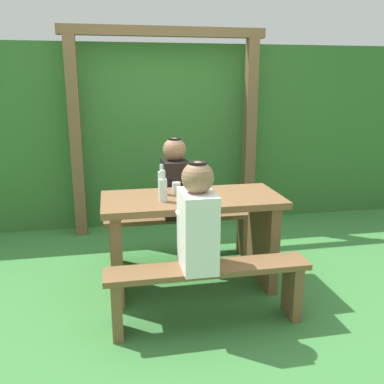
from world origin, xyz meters
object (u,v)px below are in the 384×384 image
Objects in this scene: picnic_table at (192,227)px; drinking_glass at (176,188)px; person_black_coat at (175,181)px; cell_phone at (186,202)px; person_white_shirt at (197,220)px; bottle_right at (163,189)px; bench_near at (208,283)px; bench_far at (180,228)px; bottle_left at (162,182)px.

drinking_glass is (-0.11, 0.11, 0.30)m from picnic_table.
cell_phone is (-0.03, -0.72, 0.01)m from person_black_coat.
person_white_shirt is (-0.08, -0.56, 0.25)m from picnic_table.
bench_near is at bearing -63.34° from bottle_right.
cell_phone is at bearing 90.09° from person_white_shirt.
picnic_table is at bearing -47.06° from drinking_glass.
person_white_shirt is 7.80× the size of drinking_glass.
person_black_coat is (0.03, 1.13, 0.00)m from person_white_shirt.
person_black_coat reaches higher than bench_far.
picnic_table is 1.95× the size of person_black_coat.
drinking_glass is (-0.03, 0.68, 0.05)m from person_white_shirt.
person_white_shirt reaches higher than cell_phone.
bench_near is 1.14m from bench_far.
person_black_coat is (-0.05, -0.00, 0.46)m from bench_far.
bench_near is at bearing -90.00° from picnic_table.
bench_far is 10.00× the size of cell_phone.
picnic_table is at bearing -85.21° from person_black_coat.
bench_near is at bearing -2.52° from person_white_shirt.
bench_far is 0.46m from person_black_coat.
drinking_glass is 0.38× the size of bottle_left.
bottle_left is (-0.12, 0.00, 0.05)m from drinking_glass.
bottle_left is at bearing 107.97° from bench_near.
bench_far is 1.95× the size of person_black_coat.
bench_far is 15.17× the size of drinking_glass.
bench_far is at bearing 69.99° from bottle_right.
picnic_table is 0.62m from person_black_coat.
cell_phone is at bearing -21.66° from bottle_right.
bench_near is 0.91m from bottle_left.
bottle_left reaches higher than bench_near.
person_white_shirt reaches higher than drinking_glass.
person_black_coat is at bearing 82.64° from drinking_glass.
picnic_table is at bearing 20.65° from bottle_right.
bottle_right is 0.20m from cell_phone.
bottle_right is (-0.13, -0.20, 0.05)m from drinking_glass.
bench_near is 0.46m from person_white_shirt.
cell_phone is (-0.00, 0.41, 0.01)m from person_white_shirt.
drinking_glass reaches higher than picnic_table.
picnic_table is 1.00× the size of bench_far.
cell_phone reaches higher than bench_near.
bottle_right is at bearing -123.34° from drinking_glass.
bench_far is at bearing 90.00° from bench_near.
drinking_glass is at bearing 124.55° from cell_phone.
person_black_coat is 5.14× the size of cell_phone.
bench_far is 0.75m from bottle_left.
cell_phone is (-0.08, -0.72, 0.46)m from bench_far.
bench_near is at bearing -51.36° from cell_phone.
drinking_glass is at bearing -103.09° from bench_far.
bottle_right reaches higher than drinking_glass.
drinking_glass is 0.25m from bottle_right.
bench_near is 5.85× the size of bottle_right.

